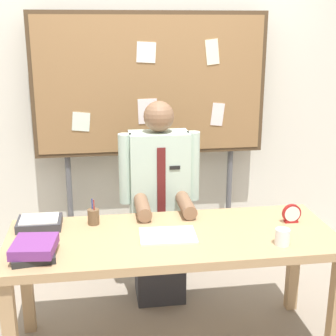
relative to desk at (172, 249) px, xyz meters
The scene contains 10 objects.
back_wall 1.44m from the desk, 90.00° to the left, with size 6.40×0.08×2.70m, color silver.
desk is the anchor object (origin of this frame).
person 0.58m from the desk, 90.00° to the left, with size 0.55×0.56×1.44m.
bulletin_board 1.33m from the desk, 89.99° to the left, with size 1.75×0.09×2.02m.
book_stack 0.79m from the desk, 167.12° to the right, with size 0.25×0.26×0.09m.
open_notebook 0.10m from the desk, 146.67° to the right, with size 0.32×0.23×0.01m, color #F4EFCC.
desk_clock 0.77m from the desk, ahead, with size 0.12×0.04×0.12m.
coffee_mug 0.63m from the desk, 20.71° to the right, with size 0.08×0.08×0.09m, color white.
pen_holder 0.52m from the desk, 153.41° to the left, with size 0.07×0.07×0.16m.
paper_tray 0.81m from the desk, 163.72° to the left, with size 0.26×0.20×0.06m.
Camera 1 is at (-0.40, -2.54, 1.91)m, focal length 51.84 mm.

